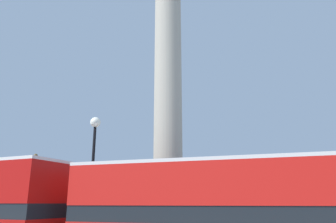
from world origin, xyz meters
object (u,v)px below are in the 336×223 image
Objects in this scene: monument_column at (168,121)px; bus_a at (217,216)px; street_lamp at (93,169)px; equestrian_statue at (29,219)px.

monument_column is 8.08m from bus_a.
bus_a is at bearing -17.91° from street_lamp.
equestrian_statue is at bearing 146.10° from street_lamp.
street_lamp is at bearing -129.29° from monument_column.
bus_a is (3.60, -5.30, -4.92)m from monument_column.
monument_column reaches higher than equestrian_statue.
street_lamp reaches higher than equestrian_statue.
bus_a is 1.67× the size of equestrian_statue.
street_lamp is (8.16, -5.48, 2.64)m from equestrian_statue.
monument_column is 5.13m from street_lamp.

